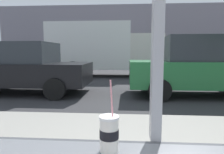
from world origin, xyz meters
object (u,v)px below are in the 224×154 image
object	(u,v)px
soda_cup_left	(109,133)
parked_car_green	(200,66)
box_truck	(103,48)
parked_car_black	(25,68)

from	to	relation	value
soda_cup_left	parked_car_green	world-z (taller)	parked_car_green
parked_car_green	box_truck	size ratio (longest dim) A/B	0.69
soda_cup_left	parked_car_green	distance (m)	6.13
parked_car_black	parked_car_green	bearing A→B (deg)	0.00
parked_car_green	soda_cup_left	bearing A→B (deg)	-112.73
box_truck	parked_car_black	bearing A→B (deg)	-111.71
parked_car_black	box_truck	xyz separation A→B (m)	(2.03, 5.09, 0.76)
parked_car_black	parked_car_green	world-z (taller)	parked_car_green
soda_cup_left	box_truck	size ratio (longest dim) A/B	0.05
soda_cup_left	parked_car_black	size ratio (longest dim) A/B	0.07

